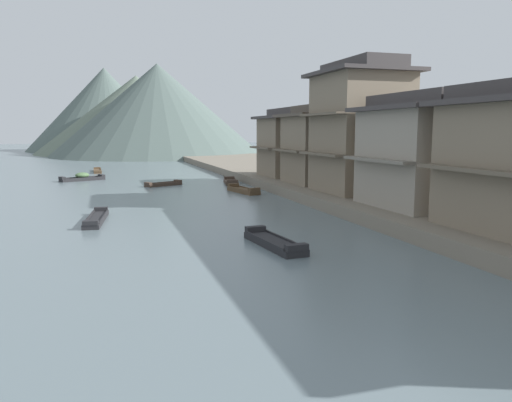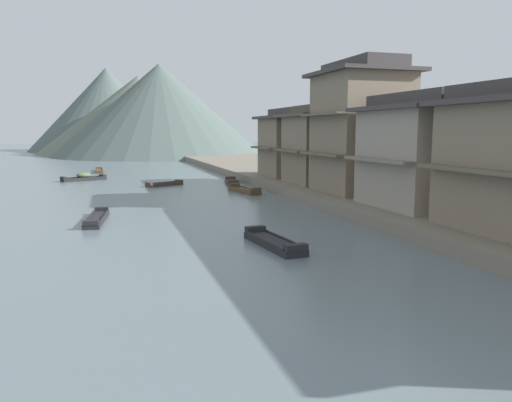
% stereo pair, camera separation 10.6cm
% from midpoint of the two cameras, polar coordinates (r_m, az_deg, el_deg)
% --- Properties ---
extents(riverbank_right, '(18.00, 110.00, 0.74)m').
position_cam_midpoint_polar(riverbank_right, '(39.46, 16.22, 1.16)').
color(riverbank_right, slate).
rests_on(riverbank_right, ground).
extents(boat_moored_nearest, '(1.49, 4.42, 0.53)m').
position_cam_midpoint_polar(boat_moored_nearest, '(21.21, 1.94, -4.76)').
color(boat_moored_nearest, '#232326').
rests_on(boat_moored_nearest, ground).
extents(boat_moored_second, '(0.97, 5.60, 0.38)m').
position_cam_midpoint_polar(boat_moored_second, '(62.53, -17.69, 3.30)').
color(boat_moored_second, brown).
rests_on(boat_moored_second, ground).
extents(boat_moored_third, '(1.69, 3.87, 0.53)m').
position_cam_midpoint_polar(boat_moored_third, '(46.14, -2.96, 2.19)').
color(boat_moored_third, '#423328').
rests_on(boat_moored_third, ground).
extents(boat_moored_far, '(4.35, 2.74, 0.81)m').
position_cam_midpoint_polar(boat_moored_far, '(52.03, -19.26, 2.53)').
color(boat_moored_far, '#232326').
rests_on(boat_moored_far, ground).
extents(boat_midriver_drifting, '(1.76, 4.06, 0.56)m').
position_cam_midpoint_polar(boat_midriver_drifting, '(39.57, -1.53, 1.24)').
color(boat_midriver_drifting, brown).
rests_on(boat_midriver_drifting, ground).
extents(boat_midriver_upstream, '(1.38, 4.92, 0.45)m').
position_cam_midpoint_polar(boat_midriver_upstream, '(28.33, -17.87, -1.95)').
color(boat_midriver_upstream, '#232326').
rests_on(boat_midriver_upstream, ground).
extents(boat_upstream_distant, '(3.49, 2.42, 0.41)m').
position_cam_midpoint_polar(boat_upstream_distant, '(45.39, -10.58, 1.91)').
color(boat_upstream_distant, '#423328').
rests_on(boat_upstream_distant, ground).
extents(house_waterfront_tall, '(5.60, 6.95, 6.14)m').
position_cam_midpoint_polar(house_waterfront_tall, '(28.56, 17.90, 5.38)').
color(house_waterfront_tall, gray).
rests_on(house_waterfront_tall, riverbank_right).
extents(house_waterfront_narrow, '(6.17, 6.66, 8.74)m').
position_cam_midpoint_polar(house_waterfront_narrow, '(34.65, 11.68, 8.15)').
color(house_waterfront_narrow, '#7F705B').
rests_on(house_waterfront_narrow, riverbank_right).
extents(house_waterfront_far, '(6.42, 6.26, 6.14)m').
position_cam_midpoint_polar(house_waterfront_far, '(40.17, 7.57, 6.36)').
color(house_waterfront_far, '#7F705B').
rests_on(house_waterfront_far, riverbank_right).
extents(house_waterfront_end, '(6.90, 6.34, 6.14)m').
position_cam_midpoint_polar(house_waterfront_end, '(46.33, 4.41, 6.61)').
color(house_waterfront_end, '#7F705B').
rests_on(house_waterfront_end, riverbank_right).
extents(hill_far_west, '(37.28, 37.28, 20.00)m').
position_cam_midpoint_polar(hill_far_west, '(129.54, -16.85, 9.96)').
color(hill_far_west, '#4C5B56').
rests_on(hill_far_west, ground).
extents(hill_far_centre, '(42.64, 42.64, 16.61)m').
position_cam_midpoint_polar(hill_far_centre, '(112.86, -13.46, 9.56)').
color(hill_far_centre, '#5B6B5B').
rests_on(hill_far_centre, ground).
extents(hill_far_east, '(41.39, 41.39, 17.81)m').
position_cam_midpoint_polar(hill_far_east, '(101.52, -11.16, 10.16)').
color(hill_far_east, '#4C5B56').
rests_on(hill_far_east, ground).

